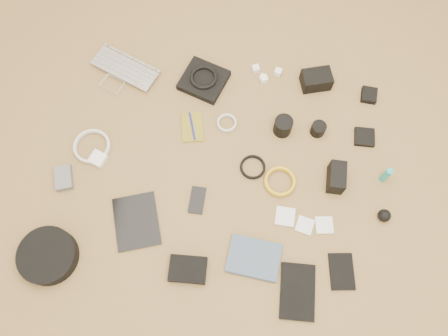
# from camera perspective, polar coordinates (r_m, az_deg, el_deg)

# --- Properties ---
(laptop) EXTENTS (0.37, 0.32, 0.02)m
(laptop) POSITION_cam_1_polar(r_m,az_deg,el_deg) (2.10, -13.45, 11.66)
(laptop) COLOR silver
(laptop) RESTS_ON ground
(headphone_pouch) EXTENTS (0.24, 0.23, 0.03)m
(headphone_pouch) POSITION_cam_1_polar(r_m,az_deg,el_deg) (2.03, -2.65, 11.38)
(headphone_pouch) COLOR black
(headphone_pouch) RESTS_ON ground
(headphones) EXTENTS (0.16, 0.16, 0.02)m
(headphones) POSITION_cam_1_polar(r_m,az_deg,el_deg) (2.01, -2.68, 11.75)
(headphones) COLOR black
(headphones) RESTS_ON headphone_pouch
(charger_a) EXTENTS (0.04, 0.04, 0.03)m
(charger_a) POSITION_cam_1_polar(r_m,az_deg,el_deg) (2.07, 4.17, 12.80)
(charger_a) COLOR white
(charger_a) RESTS_ON ground
(charger_b) EXTENTS (0.04, 0.04, 0.03)m
(charger_b) POSITION_cam_1_polar(r_m,az_deg,el_deg) (2.05, 5.09, 11.68)
(charger_b) COLOR white
(charger_b) RESTS_ON ground
(charger_c) EXTENTS (0.04, 0.04, 0.03)m
(charger_c) POSITION_cam_1_polar(r_m,az_deg,el_deg) (2.07, 7.07, 12.33)
(charger_c) COLOR white
(charger_c) RESTS_ON ground
(charger_d) EXTENTS (0.04, 0.04, 0.03)m
(charger_d) POSITION_cam_1_polar(r_m,az_deg,el_deg) (2.04, 5.22, 11.49)
(charger_d) COLOR white
(charger_d) RESTS_ON ground
(dslr_camera) EXTENTS (0.15, 0.12, 0.07)m
(dslr_camera) POSITION_cam_1_polar(r_m,az_deg,el_deg) (2.05, 11.96, 11.21)
(dslr_camera) COLOR black
(dslr_camera) RESTS_ON ground
(lens_pouch) EXTENTS (0.07, 0.08, 0.03)m
(lens_pouch) POSITION_cam_1_polar(r_m,az_deg,el_deg) (2.10, 18.41, 9.02)
(lens_pouch) COLOR black
(lens_pouch) RESTS_ON ground
(notebook_olive) EXTENTS (0.12, 0.16, 0.01)m
(notebook_olive) POSITION_cam_1_polar(r_m,az_deg,el_deg) (1.93, -4.16, 5.37)
(notebook_olive) COLOR olive
(notebook_olive) RESTS_ON ground
(pen_blue) EXTENTS (0.05, 0.13, 0.01)m
(pen_blue) POSITION_cam_1_polar(r_m,az_deg,el_deg) (1.93, -4.18, 5.48)
(pen_blue) COLOR #131A9A
(pen_blue) RESTS_ON notebook_olive
(cable_white_a) EXTENTS (0.10, 0.10, 0.01)m
(cable_white_a) POSITION_cam_1_polar(r_m,az_deg,el_deg) (1.94, 0.36, 5.85)
(cable_white_a) COLOR silver
(cable_white_a) RESTS_ON ground
(lens_a) EXTENTS (0.09, 0.09, 0.08)m
(lens_a) POSITION_cam_1_polar(r_m,az_deg,el_deg) (1.91, 7.71, 5.45)
(lens_a) COLOR black
(lens_a) RESTS_ON ground
(lens_b) EXTENTS (0.06, 0.06, 0.06)m
(lens_b) POSITION_cam_1_polar(r_m,az_deg,el_deg) (1.94, 12.20, 5.01)
(lens_b) COLOR black
(lens_b) RESTS_ON ground
(card_reader) EXTENTS (0.08, 0.08, 0.02)m
(card_reader) POSITION_cam_1_polar(r_m,az_deg,el_deg) (2.00, 17.87, 3.86)
(card_reader) COLOR black
(card_reader) RESTS_ON ground
(power_brick) EXTENTS (0.08, 0.08, 0.03)m
(power_brick) POSITION_cam_1_polar(r_m,az_deg,el_deg) (1.93, -16.15, 1.16)
(power_brick) COLOR white
(power_brick) RESTS_ON ground
(cable_white_b) EXTENTS (0.17, 0.17, 0.01)m
(cable_white_b) POSITION_cam_1_polar(r_m,az_deg,el_deg) (1.97, -16.82, 2.66)
(cable_white_b) COLOR silver
(cable_white_b) RESTS_ON ground
(cable_black) EXTENTS (0.14, 0.14, 0.01)m
(cable_black) POSITION_cam_1_polar(r_m,az_deg,el_deg) (1.86, 3.76, 0.07)
(cable_black) COLOR black
(cable_black) RESTS_ON ground
(cable_yellow) EXTENTS (0.16, 0.16, 0.02)m
(cable_yellow) POSITION_cam_1_polar(r_m,az_deg,el_deg) (1.84, 7.27, -1.84)
(cable_yellow) COLOR gold
(cable_yellow) RESTS_ON ground
(flash) EXTENTS (0.07, 0.12, 0.09)m
(flash) POSITION_cam_1_polar(r_m,az_deg,el_deg) (1.85, 14.47, -1.18)
(flash) COLOR black
(flash) RESTS_ON ground
(lens_cleaner) EXTENTS (0.03, 0.03, 0.10)m
(lens_cleaner) POSITION_cam_1_polar(r_m,az_deg,el_deg) (1.92, 20.41, -0.85)
(lens_cleaner) COLOR teal
(lens_cleaner) RESTS_ON ground
(battery_charger) EXTENTS (0.10, 0.12, 0.03)m
(battery_charger) POSITION_cam_1_polar(r_m,az_deg,el_deg) (1.95, -20.21, -1.22)
(battery_charger) COLOR #5C5D61
(battery_charger) RESTS_ON ground
(tablet) EXTENTS (0.24, 0.27, 0.01)m
(tablet) POSITION_cam_1_polar(r_m,az_deg,el_deg) (1.82, -11.36, -6.84)
(tablet) COLOR black
(tablet) RESTS_ON ground
(phone) EXTENTS (0.06, 0.12, 0.01)m
(phone) POSITION_cam_1_polar(r_m,az_deg,el_deg) (1.81, -3.52, -4.21)
(phone) COLOR black
(phone) RESTS_ON ground
(filter_case_left) EXTENTS (0.08, 0.08, 0.01)m
(filter_case_left) POSITION_cam_1_polar(r_m,az_deg,el_deg) (1.80, 7.97, -6.30)
(filter_case_left) COLOR silver
(filter_case_left) RESTS_ON ground
(filter_case_mid) EXTENTS (0.08, 0.08, 0.01)m
(filter_case_mid) POSITION_cam_1_polar(r_m,az_deg,el_deg) (1.81, 10.50, -7.38)
(filter_case_mid) COLOR silver
(filter_case_mid) RESTS_ON ground
(filter_case_right) EXTENTS (0.08, 0.08, 0.01)m
(filter_case_right) POSITION_cam_1_polar(r_m,az_deg,el_deg) (1.83, 12.95, -7.29)
(filter_case_right) COLOR silver
(filter_case_right) RESTS_ON ground
(air_blower) EXTENTS (0.06, 0.06, 0.05)m
(air_blower) POSITION_cam_1_polar(r_m,az_deg,el_deg) (1.88, 20.21, -5.85)
(air_blower) COLOR black
(air_blower) RESTS_ON ground
(headphone_case) EXTENTS (0.29, 0.29, 0.06)m
(headphone_case) POSITION_cam_1_polar(r_m,az_deg,el_deg) (1.86, -22.00, -10.58)
(headphone_case) COLOR black
(headphone_case) RESTS_ON ground
(drive_case) EXTENTS (0.15, 0.11, 0.04)m
(drive_case) POSITION_cam_1_polar(r_m,az_deg,el_deg) (1.74, -4.74, -13.05)
(drive_case) COLOR black
(drive_case) RESTS_ON ground
(paperback) EXTENTS (0.22, 0.17, 0.02)m
(paperback) POSITION_cam_1_polar(r_m,az_deg,el_deg) (1.74, 3.43, -14.08)
(paperback) COLOR #3D5068
(paperback) RESTS_ON ground
(notebook_black_a) EXTENTS (0.14, 0.22, 0.02)m
(notebook_black_a) POSITION_cam_1_polar(r_m,az_deg,el_deg) (1.76, 9.58, -15.62)
(notebook_black_a) COLOR black
(notebook_black_a) RESTS_ON ground
(notebook_black_b) EXTENTS (0.11, 0.15, 0.01)m
(notebook_black_b) POSITION_cam_1_polar(r_m,az_deg,el_deg) (1.81, 15.11, -12.92)
(notebook_black_b) COLOR black
(notebook_black_b) RESTS_ON ground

